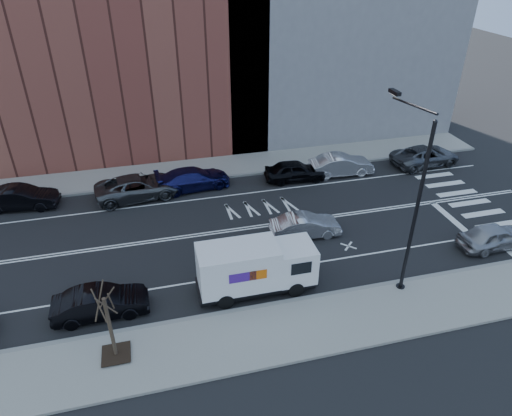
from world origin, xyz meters
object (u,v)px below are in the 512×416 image
fedex_van (255,267)px  near_parked_front (495,236)px  driving_sedan (305,226)px  far_parked_b (21,198)px

fedex_van → near_parked_front: bearing=1.1°
fedex_van → driving_sedan: (4.07, 3.98, -0.73)m
far_parked_b → driving_sedan: far_parked_b is taller
fedex_van → near_parked_front: fedex_van is taller
fedex_van → far_parked_b: 17.39m
fedex_van → driving_sedan: size_ratio=1.42×
far_parked_b → near_parked_front: 29.41m
driving_sedan → near_parked_front: bearing=-107.7°
far_parked_b → near_parked_front: (27.10, -11.43, -0.03)m
driving_sedan → near_parked_front: 10.80m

